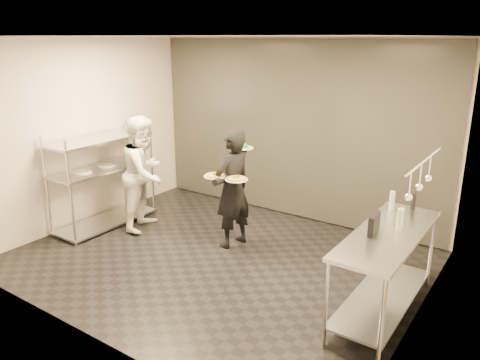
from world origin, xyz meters
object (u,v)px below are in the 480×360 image
Objects in this scene: pos_monitor at (374,224)px; pizza_plate_far at (237,179)px; prep_counter at (386,259)px; bottle_dark at (413,201)px; waiter at (233,189)px; chef at (144,173)px; bottle_green at (392,201)px; pass_rack at (102,177)px; pizza_plate_near at (215,176)px; salad_plate at (243,147)px; bottle_clear at (400,219)px.

pizza_plate_far is at bearing 162.27° from pos_monitor.
bottle_dark is (0.02, 0.80, 0.39)m from prep_counter.
pizza_plate_far is at bearing 57.89° from waiter.
chef reaches higher than pizza_plate_far.
bottle_green is at bearing 9.66° from pizza_plate_far.
pass_rack is 1.97m from pizza_plate_near.
pass_rack is 5.56× the size of pizza_plate_near.
salad_plate reaches higher than bottle_green.
waiter reaches higher than salad_plate.
pizza_plate_near is at bearing -170.53° from pizza_plate_far.
pass_rack is 4.43m from bottle_dark.
salad_plate reaches higher than bottle_clear.
pizza_plate_far is (1.65, 0.03, 0.19)m from chef.
waiter is at bearing -100.34° from chef.
bottle_clear reaches higher than pos_monitor.
bottle_clear reaches higher than bottle_dark.
chef is 3.80m from bottle_clear.
bottle_green is (2.15, -0.19, -0.31)m from salad_plate.
pass_rack reaches higher than bottle_clear.
bottle_dark is at bearing 12.84° from pizza_plate_far.
pos_monitor reaches higher than prep_counter.
pizza_plate_far is at bearing 8.21° from pass_rack.
bottle_clear is at bearing 1.83° from pass_rack.
prep_counter is 0.89m from bottle_dark.
chef is at bearing 175.55° from prep_counter.
pass_rack reaches higher than pos_monitor.
bottle_dark is (0.14, 0.90, -0.00)m from pos_monitor.
bottle_dark is (2.10, 0.48, -0.03)m from pizza_plate_far.
bottle_green is (-0.05, 0.75, 0.01)m from pos_monitor.
waiter is 5.55× the size of pizza_plate_far.
bottle_dark is (2.41, 0.53, -0.03)m from pizza_plate_near.
pizza_plate_far is 2.15m from bottle_dark.
pizza_plate_near is at bearing -109.24° from chef.
bottle_clear is 1.16× the size of bottle_dark.
waiter is 1.48m from chef.
bottle_green reaches higher than pos_monitor.
waiter is 5.79× the size of salad_plate.
chef is 7.72× the size of bottle_clear.
waiter is 7.44× the size of bottle_clear.
chef reaches higher than bottle_dark.
waiter reaches higher than bottle_dark.
bottle_clear is (2.33, -0.36, 0.21)m from waiter.
pizza_plate_near is 1.30× the size of bottle_clear.
salad_plate is at bearing 174.92° from bottle_green.
bottle_dark is at bearing -100.59° from chef.
bottle_green is (2.09, 0.15, 0.21)m from waiter.
chef reaches higher than bottle_green.
pizza_plate_far is at bearing 171.21° from prep_counter.
pass_rack is 5.63× the size of salad_plate.
waiter is (2.06, 0.50, 0.05)m from pass_rack.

